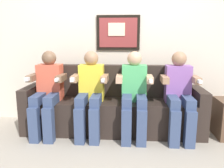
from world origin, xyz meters
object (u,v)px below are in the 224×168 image
at_px(person_leftmost, 48,90).
at_px(person_right_center, 134,91).
at_px(person_left_center, 90,91).
at_px(couch, 113,109).
at_px(person_rightmost, 179,92).

xyz_separation_m(person_leftmost, person_right_center, (1.14, 0.00, -0.00)).
xyz_separation_m(person_leftmost, person_left_center, (0.57, 0.00, 0.00)).
relative_size(couch, person_leftmost, 2.18).
distance_m(person_left_center, person_rightmost, 1.14).
relative_size(person_leftmost, person_right_center, 1.00).
bearing_deg(person_left_center, person_leftmost, 180.00).
xyz_separation_m(couch, person_left_center, (-0.28, -0.17, 0.29)).
bearing_deg(person_leftmost, couch, 11.20).
distance_m(couch, person_left_center, 0.44).
relative_size(person_leftmost, person_rightmost, 1.00).
height_order(person_leftmost, person_right_center, same).
height_order(person_left_center, person_rightmost, same).
height_order(person_leftmost, person_left_center, same).
bearing_deg(person_right_center, couch, 149.41).
height_order(person_left_center, person_right_center, same).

